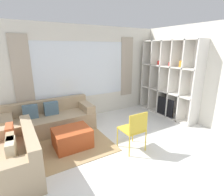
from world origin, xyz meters
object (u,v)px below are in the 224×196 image
couch_main (50,120)px  folding_chair (134,128)px  shelving_unit (169,80)px  couch_side (12,158)px  ottoman (72,138)px

couch_main → folding_chair: bearing=-55.4°
shelving_unit → folding_chair: shelving_unit is taller
couch_side → folding_chair: size_ratio=1.74×
ottoman → folding_chair: 1.35m
couch_side → ottoman: (1.13, 0.31, -0.10)m
shelving_unit → couch_side: size_ratio=1.53×
shelving_unit → ottoman: size_ratio=3.04×
couch_side → folding_chair: bearing=77.3°
shelving_unit → couch_side: bearing=-171.8°
couch_main → folding_chair: folding_chair is taller
shelving_unit → ottoman: bearing=-174.2°
couch_side → shelving_unit: bearing=98.2°
couch_main → ottoman: size_ratio=2.83×
couch_main → ottoman: 1.08m
couch_side → ottoman: size_ratio=1.99×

